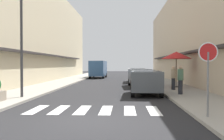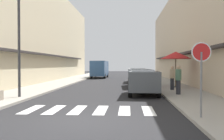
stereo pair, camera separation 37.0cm
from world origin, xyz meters
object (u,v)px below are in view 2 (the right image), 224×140
(parked_car_mid, at_px, (140,76))
(cafe_umbrella, at_px, (176,55))
(street_lamp, at_px, (22,32))
(round_street_sign, at_px, (201,60))
(parked_car_near, at_px, (144,80))
(parked_car_far, at_px, (137,73))
(pedestrian_walking_near, at_px, (178,79))
(delivery_van, at_px, (100,68))
(pedestrian_walking_far, at_px, (172,77))

(parked_car_mid, relative_size, cafe_umbrella, 1.62)
(street_lamp, bearing_deg, round_street_sign, -31.86)
(parked_car_near, bearing_deg, cafe_umbrella, 58.65)
(parked_car_far, bearing_deg, cafe_umbrella, -69.73)
(cafe_umbrella, relative_size, pedestrian_walking_near, 1.62)
(parked_car_far, distance_m, delivery_van, 10.16)
(street_lamp, bearing_deg, parked_car_far, 64.47)
(parked_car_far, height_order, delivery_van, delivery_van)
(parked_car_near, distance_m, pedestrian_walking_near, 2.02)
(street_lamp, height_order, pedestrian_walking_far, street_lamp)
(round_street_sign, relative_size, street_lamp, 0.43)
(delivery_van, height_order, pedestrian_walking_far, delivery_van)
(parked_car_mid, relative_size, pedestrian_walking_near, 2.61)
(round_street_sign, xyz_separation_m, pedestrian_walking_far, (0.62, 9.42, -1.02))
(street_lamp, bearing_deg, pedestrian_walking_near, 11.34)
(round_street_sign, bearing_deg, parked_car_mid, 96.16)
(delivery_van, height_order, cafe_umbrella, cafe_umbrella)
(pedestrian_walking_near, distance_m, pedestrian_walking_far, 2.73)
(parked_car_mid, relative_size, pedestrian_walking_far, 2.69)
(street_lamp, bearing_deg, pedestrian_walking_far, 27.21)
(parked_car_far, xyz_separation_m, street_lamp, (-6.61, -13.84, 2.66))
(parked_car_far, distance_m, street_lamp, 15.56)
(pedestrian_walking_near, xyz_separation_m, pedestrian_walking_far, (0.10, 2.73, -0.03))
(parked_car_near, xyz_separation_m, pedestrian_walking_near, (1.93, -0.57, 0.08))
(parked_car_near, distance_m, cafe_umbrella, 5.36)
(pedestrian_walking_near, bearing_deg, parked_car_mid, -129.46)
(cafe_umbrella, relative_size, pedestrian_walking_far, 1.67)
(parked_car_mid, relative_size, parked_car_far, 0.99)
(cafe_umbrella, height_order, pedestrian_walking_near, cafe_umbrella)
(parked_car_near, distance_m, pedestrian_walking_far, 2.96)
(delivery_van, relative_size, cafe_umbrella, 2.00)
(parked_car_far, relative_size, delivery_van, 0.81)
(street_lamp, xyz_separation_m, pedestrian_walking_far, (8.64, 4.44, -2.61))
(delivery_van, xyz_separation_m, pedestrian_walking_far, (6.96, -18.27, -0.43))
(delivery_van, distance_m, round_street_sign, 28.41)
(pedestrian_walking_near, bearing_deg, pedestrian_walking_far, -148.42)
(parked_car_far, xyz_separation_m, round_street_sign, (1.41, -18.82, 1.08))
(parked_car_mid, height_order, cafe_umbrella, cafe_umbrella)
(parked_car_far, bearing_deg, pedestrian_walking_near, -80.93)
(delivery_van, xyz_separation_m, street_lamp, (-1.68, -22.71, 2.18))
(pedestrian_walking_near, height_order, pedestrian_walking_far, pedestrian_walking_near)
(street_lamp, relative_size, pedestrian_walking_near, 3.40)
(parked_car_mid, relative_size, round_street_sign, 1.79)
(round_street_sign, relative_size, cafe_umbrella, 0.90)
(parked_car_near, distance_m, parked_car_far, 11.55)
(round_street_sign, relative_size, pedestrian_walking_far, 1.51)
(parked_car_far, relative_size, cafe_umbrella, 1.62)
(parked_car_far, height_order, round_street_sign, round_street_sign)
(round_street_sign, bearing_deg, street_lamp, 148.14)
(parked_car_mid, bearing_deg, parked_car_near, -90.00)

